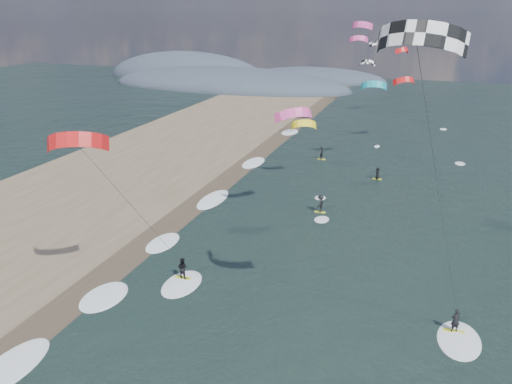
% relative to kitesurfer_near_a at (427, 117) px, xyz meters
% --- Properties ---
extents(wet_sand_strip, '(3.00, 240.00, 0.00)m').
position_rel_kitesurfer_near_a_xyz_m(wet_sand_strip, '(-21.90, 4.87, -14.48)').
color(wet_sand_strip, '#382D23').
rests_on(wet_sand_strip, ground).
extents(coastal_hills, '(80.00, 41.00, 15.00)m').
position_rel_kitesurfer_near_a_xyz_m(coastal_hills, '(-54.74, 102.74, -14.48)').
color(coastal_hills, '#3D4756').
rests_on(coastal_hills, ground).
extents(kitesurfer_near_a, '(7.67, 8.54, 19.14)m').
position_rel_kitesurfer_near_a_xyz_m(kitesurfer_near_a, '(0.00, 0.00, 0.00)').
color(kitesurfer_near_a, yellow).
rests_on(kitesurfer_near_a, ground).
extents(kitesurfer_near_b, '(7.08, 8.84, 13.07)m').
position_rel_kitesurfer_near_a_xyz_m(kitesurfer_near_b, '(-18.47, 0.81, -6.17)').
color(kitesurfer_near_b, yellow).
rests_on(kitesurfer_near_b, ground).
extents(far_kitesurfers, '(9.17, 19.16, 1.84)m').
position_rel_kitesurfer_near_a_xyz_m(far_kitesurfers, '(-9.02, 27.54, -13.60)').
color(far_kitesurfers, yellow).
rests_on(far_kitesurfers, ground).
extents(bg_kite_field, '(12.78, 66.58, 11.37)m').
position_rel_kitesurfer_near_a_xyz_m(bg_kite_field, '(-9.35, 50.00, -3.03)').
color(bg_kite_field, red).
rests_on(bg_kite_field, ground).
extents(shoreline_surf, '(2.40, 79.40, 0.11)m').
position_rel_kitesurfer_near_a_xyz_m(shoreline_surf, '(-20.70, 9.62, -14.48)').
color(shoreline_surf, white).
rests_on(shoreline_surf, ground).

